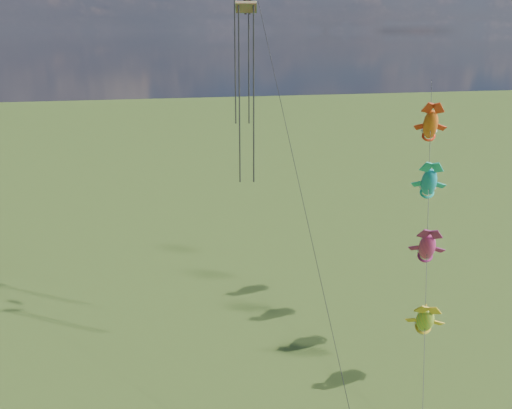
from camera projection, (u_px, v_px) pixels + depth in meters
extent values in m
cylinder|color=black|center=(427.00, 235.00, 31.67)|extent=(6.85, 14.30, 15.69)
ellipsoid|color=green|center=(425.00, 320.00, 29.43)|extent=(1.90, 2.67, 2.52)
ellipsoid|color=#D8336F|center=(427.00, 247.00, 31.33)|extent=(1.90, 2.67, 2.52)
ellipsoid|color=#1982BF|center=(429.00, 182.00, 33.23)|extent=(1.90, 2.67, 2.52)
ellipsoid|color=orange|center=(430.00, 125.00, 35.12)|extent=(1.90, 2.67, 2.52)
cylinder|color=black|center=(300.00, 188.00, 25.40)|extent=(1.94, 16.99, 23.99)
cube|color=green|center=(246.00, 7.00, 27.84)|extent=(1.04, 0.52, 0.56)
cylinder|color=black|center=(240.00, 100.00, 29.08)|extent=(0.08, 0.08, 9.00)
cylinder|color=black|center=(254.00, 100.00, 29.23)|extent=(0.08, 0.08, 9.00)
cylinder|color=black|center=(235.00, 41.00, 31.26)|extent=(0.08, 0.08, 9.44)
cylinder|color=black|center=(249.00, 41.00, 31.41)|extent=(0.08, 0.08, 9.44)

